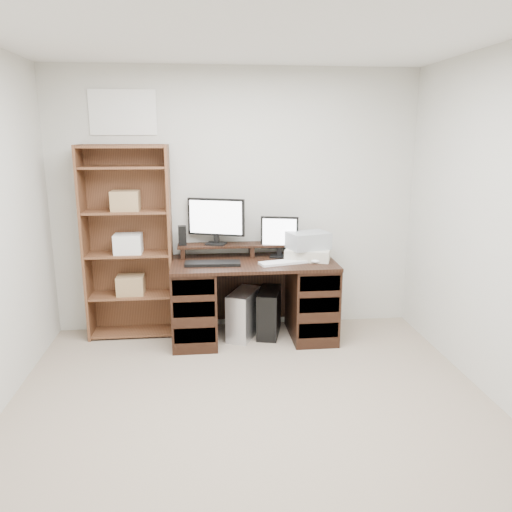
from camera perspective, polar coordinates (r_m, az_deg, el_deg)
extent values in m
cube|color=tan|center=(3.39, 0.28, -20.33)|extent=(3.50, 4.00, 0.02)
cube|color=white|center=(2.87, 0.34, 26.26)|extent=(3.50, 4.00, 0.02)
cube|color=beige|center=(4.85, -2.31, 6.18)|extent=(3.50, 0.02, 2.50)
cube|color=beige|center=(1.05, 13.54, -24.01)|extent=(3.50, 0.02, 2.50)
cube|color=white|center=(4.84, -14.98, 15.58)|extent=(0.60, 0.01, 0.40)
cube|color=black|center=(4.59, -0.26, -0.80)|extent=(1.50, 0.70, 0.03)
cube|color=black|center=(4.68, -7.01, -5.43)|extent=(0.40, 0.66, 0.72)
cube|color=black|center=(4.78, 6.35, -4.98)|extent=(0.40, 0.66, 0.72)
cube|color=black|center=(5.00, -0.64, -3.56)|extent=(1.48, 0.02, 0.65)
cube|color=black|center=(4.44, -7.00, -9.00)|extent=(0.36, 0.01, 0.14)
cube|color=black|center=(4.35, -7.09, -6.08)|extent=(0.36, 0.01, 0.14)
cube|color=black|center=(4.29, -7.17, -3.57)|extent=(0.36, 0.01, 0.14)
cube|color=black|center=(4.54, 7.16, -8.44)|extent=(0.36, 0.01, 0.14)
cube|color=black|center=(4.46, 7.25, -5.58)|extent=(0.36, 0.01, 0.14)
cube|color=black|center=(4.40, 7.33, -3.12)|extent=(0.36, 0.01, 0.14)
cube|color=black|center=(4.77, -8.32, 0.42)|extent=(0.04, 0.20, 0.10)
cube|color=black|center=(4.78, -0.52, 0.61)|extent=(0.04, 0.20, 0.10)
cube|color=black|center=(4.89, 7.08, 0.78)|extent=(0.04, 0.20, 0.10)
cube|color=black|center=(4.77, -0.53, 1.31)|extent=(1.40, 0.22, 0.02)
cube|color=black|center=(4.74, -4.60, 1.41)|extent=(0.22, 0.19, 0.02)
cube|color=black|center=(4.75, -4.54, 2.14)|extent=(0.06, 0.04, 0.10)
cube|color=black|center=(4.71, -4.58, 4.46)|extent=(0.53, 0.22, 0.35)
cube|color=white|center=(4.70, -4.65, 4.43)|extent=(0.48, 0.17, 0.31)
cube|color=black|center=(4.74, 2.65, -0.05)|extent=(0.19, 0.17, 0.01)
cube|color=black|center=(4.75, 2.68, 0.63)|extent=(0.05, 0.04, 0.09)
cube|color=black|center=(4.71, 2.70, 2.67)|extent=(0.35, 0.12, 0.31)
cube|color=white|center=(4.70, 2.68, 2.63)|extent=(0.31, 0.08, 0.27)
cube|color=black|center=(4.74, -8.42, 2.34)|extent=(0.08, 0.08, 0.18)
cube|color=black|center=(4.47, -4.97, -0.85)|extent=(0.50, 0.19, 0.03)
cube|color=white|center=(4.52, 3.25, -0.72)|extent=(0.48, 0.26, 0.02)
ellipsoid|color=white|center=(4.55, 6.86, -0.59)|extent=(0.10, 0.07, 0.04)
cube|color=beige|center=(4.68, 5.96, 0.25)|extent=(0.48, 0.41, 0.10)
cube|color=#989EA2|center=(4.65, 5.99, 1.78)|extent=(0.42, 0.35, 0.15)
cube|color=silver|center=(4.78, -1.41, -6.63)|extent=(0.37, 0.49, 0.45)
cube|color=black|center=(4.83, 1.49, -6.45)|extent=(0.29, 0.47, 0.44)
cube|color=#19FF33|center=(4.59, 1.19, -6.27)|extent=(0.01, 0.01, 0.01)
cube|color=brown|center=(4.85, -18.93, 1.24)|extent=(0.02, 0.30, 1.80)
cube|color=brown|center=(4.73, -9.76, 1.50)|extent=(0.02, 0.30, 1.80)
cube|color=brown|center=(4.91, -14.17, 1.73)|extent=(0.80, 0.01, 1.80)
cube|color=brown|center=(5.03, -13.81, -8.35)|extent=(0.75, 0.28, 0.02)
cube|color=brown|center=(4.90, -14.05, -4.34)|extent=(0.75, 0.28, 0.02)
cube|color=brown|center=(4.80, -14.33, 0.21)|extent=(0.75, 0.28, 0.02)
cube|color=brown|center=(4.72, -14.62, 4.93)|extent=(0.75, 0.28, 0.02)
cube|color=brown|center=(4.68, -14.91, 9.77)|extent=(0.75, 0.28, 0.02)
cube|color=brown|center=(4.67, -15.05, 11.97)|extent=(0.75, 0.28, 0.02)
cube|color=#A07F54|center=(4.87, -14.12, -3.22)|extent=(0.25, 0.20, 0.18)
cube|color=white|center=(4.78, -14.40, 1.37)|extent=(0.25, 0.20, 0.18)
cube|color=#A07F54|center=(4.71, -14.69, 6.13)|extent=(0.25, 0.20, 0.18)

